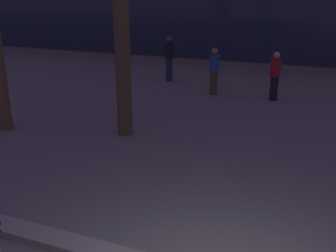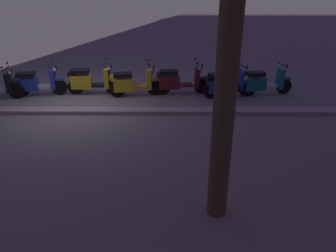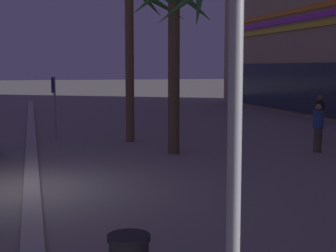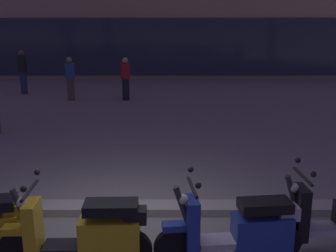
% 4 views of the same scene
% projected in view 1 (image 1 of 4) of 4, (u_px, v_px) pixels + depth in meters
% --- Properties ---
extents(pedestrian_strolling_near_curb, '(0.34, 0.34, 1.56)m').
position_uv_depth(pedestrian_strolling_near_curb, '(275.00, 75.00, 12.78)').
color(pedestrian_strolling_near_curb, black).
rests_on(pedestrian_strolling_near_curb, ground).
extents(pedestrian_by_palm_tree, '(0.38, 0.45, 1.73)m').
position_uv_depth(pedestrian_by_palm_tree, '(169.00, 57.00, 15.45)').
color(pedestrian_by_palm_tree, '#2D3351').
rests_on(pedestrian_by_palm_tree, ground).
extents(pedestrian_window_shopping, '(0.34, 0.34, 1.58)m').
position_uv_depth(pedestrian_window_shopping, '(214.00, 70.00, 13.46)').
color(pedestrian_window_shopping, brown).
rests_on(pedestrian_window_shopping, ground).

